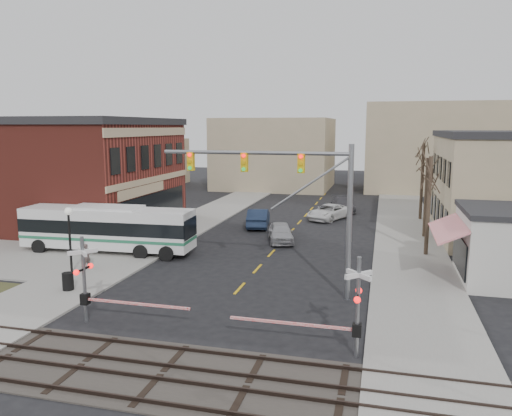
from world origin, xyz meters
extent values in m
plane|color=black|center=(0.00, 0.00, 0.00)|extent=(160.00, 160.00, 0.00)
cube|color=gray|center=(-9.50, 20.00, 0.06)|extent=(5.00, 60.00, 0.12)
cube|color=gray|center=(9.50, 20.00, 0.06)|extent=(5.00, 60.00, 0.12)
cube|color=#332D28|center=(0.00, -8.00, 0.03)|extent=(160.00, 5.00, 0.06)
cube|color=#2D231E|center=(0.00, -7.52, 0.12)|extent=(160.00, 0.08, 0.14)
cube|color=#2D231E|center=(0.00, -6.08, 0.12)|extent=(160.00, 0.08, 0.14)
cube|color=#2D231E|center=(0.00, -9.92, 0.12)|extent=(160.00, 0.08, 0.14)
cube|color=#2D231E|center=(0.00, -8.48, 0.12)|extent=(160.00, 0.08, 0.14)
cube|color=maroon|center=(-27.00, 16.00, 4.50)|extent=(30.00, 15.00, 9.00)
cube|color=#262628|center=(-27.00, 16.00, 9.30)|extent=(30.40, 15.40, 0.60)
cube|color=tan|center=(-11.95, 16.00, 4.30)|extent=(0.10, 15.00, 0.50)
cube|color=tan|center=(-11.95, 16.00, 8.40)|extent=(0.10, 15.00, 0.70)
cube|color=black|center=(-11.95, 16.00, 1.80)|extent=(0.08, 13.00, 2.60)
cube|color=red|center=(11.20, 7.00, 3.00)|extent=(1.68, 6.00, 0.87)
cylinder|color=#382B21|center=(10.50, 12.00, 3.50)|extent=(0.28, 0.28, 6.75)
cylinder|color=#382B21|center=(10.80, 18.00, 3.27)|extent=(0.28, 0.28, 6.30)
cylinder|color=#382B21|center=(11.00, 26.00, 3.72)|extent=(0.28, 0.28, 7.20)
cube|color=silver|center=(-11.27, 7.36, 1.81)|extent=(12.37, 3.24, 2.72)
cube|color=black|center=(-11.27, 7.36, 1.99)|extent=(12.41, 3.29, 0.92)
cube|color=#226848|center=(-11.27, 7.36, 1.17)|extent=(12.41, 3.29, 0.20)
cylinder|color=black|center=(-11.27, 7.36, 0.51)|extent=(1.15, 2.70, 1.02)
cylinder|color=gray|center=(5.87, 1.76, 4.00)|extent=(0.28, 0.28, 8.00)
cylinder|color=gray|center=(0.88, 1.76, 7.50)|extent=(9.99, 0.20, 0.20)
cube|color=gold|center=(3.37, 1.76, 7.00)|extent=(0.35, 0.30, 1.00)
cube|color=gold|center=(0.37, 1.76, 7.00)|extent=(0.35, 0.30, 1.00)
cube|color=gold|center=(-2.63, 1.76, 7.00)|extent=(0.35, 0.30, 1.00)
cylinder|color=gray|center=(-5.47, -4.31, 2.00)|extent=(0.16, 0.16, 4.00)
cube|color=silver|center=(-5.47, -4.31, 3.30)|extent=(1.00, 1.00, 0.18)
cube|color=silver|center=(-5.47, -4.31, 3.30)|extent=(1.00, 1.00, 0.18)
sphere|color=#FF0C0C|center=(-5.47, -4.86, 2.50)|extent=(0.26, 0.26, 0.26)
sphere|color=#FF0C0C|center=(-5.47, -3.76, 2.50)|extent=(0.26, 0.26, 0.26)
cube|color=black|center=(-5.47, -4.31, 1.10)|extent=(0.35, 0.35, 0.50)
cube|color=#FF0C0C|center=(-2.87, -4.31, 1.10)|extent=(5.00, 0.10, 0.10)
cylinder|color=gray|center=(6.70, -4.80, 2.00)|extent=(0.16, 0.16, 4.00)
cube|color=silver|center=(6.70, -4.80, 3.30)|extent=(1.00, 1.00, 0.18)
cube|color=silver|center=(6.70, -4.80, 3.30)|extent=(1.00, 1.00, 0.18)
sphere|color=#FF0C0C|center=(6.70, -5.35, 2.50)|extent=(0.26, 0.26, 0.26)
sphere|color=#FF0C0C|center=(6.70, -4.25, 2.50)|extent=(0.26, 0.26, 0.26)
cube|color=black|center=(6.70, -4.80, 1.10)|extent=(0.35, 0.35, 0.50)
cube|color=#FF0C0C|center=(4.10, -4.80, 1.10)|extent=(5.00, 0.10, 0.10)
cylinder|color=black|center=(-10.52, 1.94, 1.94)|extent=(0.14, 0.14, 3.63)
sphere|color=silver|center=(-10.52, 1.94, 3.90)|extent=(0.44, 0.44, 0.44)
cylinder|color=black|center=(-8.82, -0.84, 0.59)|extent=(0.60, 0.60, 0.95)
imported|color=#9C9BA0|center=(-0.09, 13.66, 0.75)|extent=(2.93, 4.75, 1.51)
imported|color=#162239|center=(-3.18, 18.86, 0.83)|extent=(2.59, 5.26, 1.66)
imported|color=silver|center=(2.49, 24.06, 0.73)|extent=(4.35, 5.78, 1.46)
imported|color=#3D3C41|center=(3.42, 29.26, 0.73)|extent=(3.27, 5.40, 1.46)
imported|color=#544543|center=(-10.16, 3.01, 0.91)|extent=(0.54, 0.66, 1.58)
imported|color=#35375C|center=(-10.75, 8.51, 0.99)|extent=(1.05, 1.06, 1.73)
camera|label=1|loc=(7.47, -23.40, 8.84)|focal=35.00mm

